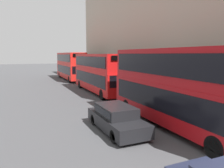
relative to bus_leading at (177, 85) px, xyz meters
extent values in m
cube|color=#A80F14|center=(0.00, 0.01, -1.02)|extent=(2.55, 10.88, 2.28)
cube|color=#A80F14|center=(0.00, 0.01, 1.09)|extent=(2.50, 10.66, 1.93)
cube|color=black|center=(0.00, 0.01, -0.75)|extent=(2.59, 10.01, 1.28)
cube|color=black|center=(0.00, 0.01, 1.18)|extent=(2.59, 10.01, 1.16)
cylinder|color=black|center=(-1.12, -3.83, -2.01)|extent=(0.30, 1.00, 1.00)
cylinder|color=black|center=(-1.12, 3.84, -2.01)|extent=(0.30, 1.00, 1.00)
cylinder|color=black|center=(1.13, 3.84, -2.01)|extent=(0.30, 1.00, 1.00)
cube|color=red|center=(0.00, 12.78, -1.08)|extent=(2.55, 10.96, 2.16)
cube|color=red|center=(0.00, 12.78, 0.88)|extent=(2.50, 10.74, 1.75)
cube|color=black|center=(0.00, 12.78, -0.82)|extent=(2.59, 10.09, 1.21)
cube|color=black|center=(0.00, 12.78, 0.97)|extent=(2.59, 10.09, 1.05)
cube|color=black|center=(0.00, 7.32, -0.64)|extent=(2.17, 0.06, 1.08)
cube|color=black|center=(0.00, 7.32, 1.41)|extent=(1.78, 0.06, 0.42)
cylinder|color=black|center=(-1.12, 8.89, -2.01)|extent=(0.30, 1.00, 1.00)
cylinder|color=black|center=(1.13, 8.89, -2.01)|extent=(0.30, 1.00, 1.00)
cylinder|color=black|center=(-1.12, 16.66, -2.01)|extent=(0.30, 1.00, 1.00)
cylinder|color=black|center=(1.13, 16.66, -2.01)|extent=(0.30, 1.00, 1.00)
cube|color=red|center=(0.00, 26.76, -1.03)|extent=(2.55, 11.37, 2.26)
cube|color=red|center=(0.00, 26.76, 1.04)|extent=(2.50, 11.14, 1.88)
cube|color=black|center=(0.00, 26.76, -0.76)|extent=(2.59, 10.46, 1.27)
cube|color=black|center=(0.00, 26.76, 1.14)|extent=(2.59, 10.46, 1.13)
cube|color=black|center=(0.00, 21.10, -0.57)|extent=(2.17, 0.06, 1.13)
cube|color=black|center=(0.00, 21.10, 1.61)|extent=(1.78, 0.06, 0.45)
cylinder|color=black|center=(-1.12, 22.67, -2.01)|extent=(0.30, 1.00, 1.00)
cylinder|color=black|center=(1.13, 22.67, -2.01)|extent=(0.30, 1.00, 1.00)
cylinder|color=black|center=(-1.12, 30.84, -2.01)|extent=(0.30, 1.00, 1.00)
cylinder|color=black|center=(1.13, 30.84, -2.01)|extent=(0.30, 1.00, 1.00)
cube|color=black|center=(-3.40, 0.82, -1.99)|extent=(1.85, 4.67, 0.68)
cube|color=black|center=(-3.40, 0.93, -1.37)|extent=(1.63, 2.57, 0.56)
cube|color=black|center=(-3.40, 0.93, -1.34)|extent=(1.67, 2.44, 0.36)
cylinder|color=black|center=(-4.22, -0.68, -2.19)|extent=(0.22, 0.64, 0.64)
cylinder|color=black|center=(-2.58, -0.68, -2.19)|extent=(0.22, 0.64, 0.64)
cylinder|color=black|center=(-4.22, 2.31, -2.19)|extent=(0.22, 0.64, 0.64)
cylinder|color=black|center=(-2.58, 2.31, -2.19)|extent=(0.22, 0.64, 0.64)
cylinder|color=#334C6B|center=(2.78, 13.34, -1.72)|extent=(0.36, 0.36, 1.58)
sphere|color=tan|center=(2.78, 13.34, -0.82)|extent=(0.22, 0.22, 0.22)
camera|label=1|loc=(-8.32, -9.83, 1.72)|focal=35.00mm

